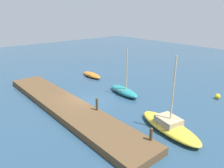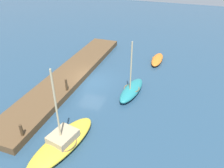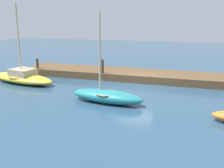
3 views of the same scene
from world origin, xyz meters
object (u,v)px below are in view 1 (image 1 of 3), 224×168
object	(u,v)px
rowboat_teal	(124,91)
rowboat_orange	(92,75)
marker_buoy	(218,96)
mooring_post_west	(97,104)
mooring_post_mid_west	(151,134)
sailboat_yellow	(169,126)

from	to	relation	value
rowboat_teal	rowboat_orange	bearing A→B (deg)	178.46
rowboat_teal	rowboat_orange	world-z (taller)	rowboat_teal
rowboat_teal	marker_buoy	distance (m)	9.99
rowboat_teal	marker_buoy	world-z (taller)	rowboat_teal
mooring_post_west	mooring_post_mid_west	size ratio (longest dim) A/B	1.22
sailboat_yellow	rowboat_teal	bearing A→B (deg)	173.27
sailboat_yellow	mooring_post_mid_west	size ratio (longest dim) A/B	7.01
rowboat_teal	mooring_post_west	distance (m)	5.93
rowboat_orange	mooring_post_west	size ratio (longest dim) A/B	3.43
rowboat_teal	mooring_post_mid_west	size ratio (longest dim) A/B	5.81
rowboat_orange	sailboat_yellow	world-z (taller)	sailboat_yellow
rowboat_teal	sailboat_yellow	world-z (taller)	sailboat_yellow
rowboat_teal	sailboat_yellow	bearing A→B (deg)	-12.18
rowboat_orange	mooring_post_west	bearing A→B (deg)	-32.06
rowboat_teal	rowboat_orange	size ratio (longest dim) A/B	1.39
mooring_post_west	marker_buoy	distance (m)	13.18
rowboat_teal	marker_buoy	xyz separation A→B (m)	(7.42, 6.68, -0.14)
mooring_post_west	marker_buoy	world-z (taller)	mooring_post_west
rowboat_teal	mooring_post_west	bearing A→B (deg)	-60.99
sailboat_yellow	mooring_post_west	xyz separation A→B (m)	(-5.65, -2.80, 0.70)
mooring_post_mid_west	rowboat_teal	bearing A→B (deg)	147.16
rowboat_orange	mooring_post_west	world-z (taller)	mooring_post_west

